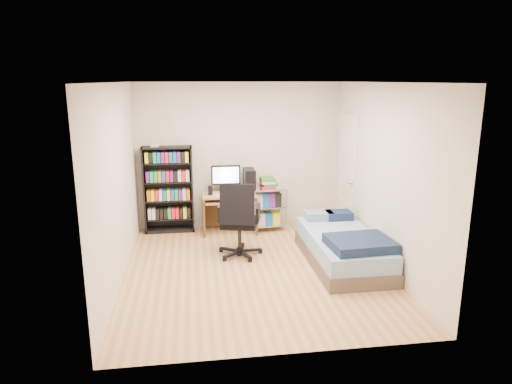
{
  "coord_description": "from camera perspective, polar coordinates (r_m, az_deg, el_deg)",
  "views": [
    {
      "loc": [
        -0.81,
        -5.75,
        2.53
      ],
      "look_at": [
        0.06,
        0.4,
        1.0
      ],
      "focal_mm": 32.0,
      "sensor_mm": 36.0,
      "label": 1
    }
  ],
  "objects": [
    {
      "name": "wire_cart",
      "position": [
        7.79,
        1.5,
        -0.5
      ],
      "size": [
        0.61,
        0.46,
        0.92
      ],
      "rotation": [
        0.0,
        0.0,
        0.1
      ],
      "color": "silver",
      "rests_on": "room"
    },
    {
      "name": "office_chair",
      "position": [
        6.68,
        -2.12,
        -5.13
      ],
      "size": [
        0.81,
        0.81,
        1.13
      ],
      "rotation": [
        0.0,
        0.0,
        -0.24
      ],
      "color": "black",
      "rests_on": "room"
    },
    {
      "name": "bed",
      "position": [
        6.59,
        10.86,
        -6.79
      ],
      "size": [
        0.94,
        1.89,
        0.54
      ],
      "color": "brown",
      "rests_on": "room"
    },
    {
      "name": "room",
      "position": [
        5.95,
        -0.08,
        1.42
      ],
      "size": [
        3.58,
        4.08,
        2.58
      ],
      "color": "tan",
      "rests_on": "ground"
    },
    {
      "name": "computer_desk",
      "position": [
        7.71,
        -2.72,
        -0.54
      ],
      "size": [
        0.91,
        0.53,
        1.14
      ],
      "color": "#9D7850",
      "rests_on": "room"
    },
    {
      "name": "media_shelf",
      "position": [
        7.81,
        -10.89,
        0.43
      ],
      "size": [
        0.82,
        0.27,
        1.52
      ],
      "color": "black",
      "rests_on": "room"
    },
    {
      "name": "door",
      "position": [
        7.69,
        11.33,
        2.1
      ],
      "size": [
        0.12,
        0.8,
        2.0
      ],
      "color": "silver",
      "rests_on": "room"
    }
  ]
}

